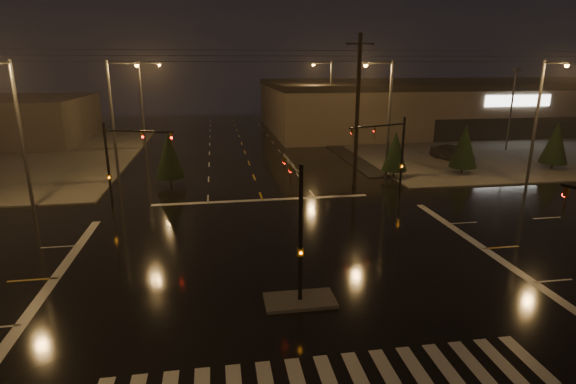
% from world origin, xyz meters
% --- Properties ---
extents(ground, '(140.00, 140.00, 0.00)m').
position_xyz_m(ground, '(0.00, 0.00, 0.00)').
color(ground, black).
rests_on(ground, ground).
extents(sidewalk_ne, '(36.00, 36.00, 0.12)m').
position_xyz_m(sidewalk_ne, '(30.00, 30.00, 0.06)').
color(sidewalk_ne, '#45433D').
rests_on(sidewalk_ne, ground).
extents(median_island, '(3.00, 1.60, 0.15)m').
position_xyz_m(median_island, '(0.00, -4.00, 0.07)').
color(median_island, '#45433D').
rests_on(median_island, ground).
extents(crosswalk, '(15.00, 2.60, 0.01)m').
position_xyz_m(crosswalk, '(0.00, -9.00, 0.01)').
color(crosswalk, beige).
rests_on(crosswalk, ground).
extents(stop_bar_far, '(16.00, 0.50, 0.01)m').
position_xyz_m(stop_bar_far, '(0.00, 11.00, 0.01)').
color(stop_bar_far, beige).
rests_on(stop_bar_far, ground).
extents(parking_lot, '(50.00, 24.00, 0.08)m').
position_xyz_m(parking_lot, '(35.00, 28.00, 0.04)').
color(parking_lot, black).
rests_on(parking_lot, ground).
extents(retail_building, '(60.20, 28.30, 7.20)m').
position_xyz_m(retail_building, '(35.00, 45.99, 3.84)').
color(retail_building, brown).
rests_on(retail_building, ground).
extents(signal_mast_median, '(0.25, 4.59, 6.00)m').
position_xyz_m(signal_mast_median, '(0.00, -3.07, 3.75)').
color(signal_mast_median, black).
rests_on(signal_mast_median, ground).
extents(signal_mast_ne, '(4.84, 1.86, 6.00)m').
position_xyz_m(signal_mast_ne, '(9.50, 10.14, 3.79)').
color(signal_mast_ne, black).
rests_on(signal_mast_ne, ground).
extents(signal_mast_nw, '(4.84, 1.86, 6.00)m').
position_xyz_m(signal_mast_nw, '(-9.50, 10.14, 3.79)').
color(signal_mast_nw, black).
rests_on(signal_mast_nw, ground).
extents(streetlight_1, '(2.77, 0.32, 10.00)m').
position_xyz_m(streetlight_1, '(-11.18, 18.00, 5.80)').
color(streetlight_1, '#38383A').
rests_on(streetlight_1, ground).
extents(streetlight_2, '(2.77, 0.32, 10.00)m').
position_xyz_m(streetlight_2, '(-11.18, 34.00, 5.80)').
color(streetlight_2, '#38383A').
rests_on(streetlight_2, ground).
extents(streetlight_3, '(2.77, 0.32, 10.00)m').
position_xyz_m(streetlight_3, '(11.18, 16.00, 5.80)').
color(streetlight_3, '#38383A').
rests_on(streetlight_3, ground).
extents(streetlight_4, '(2.77, 0.32, 10.00)m').
position_xyz_m(streetlight_4, '(11.18, 36.00, 5.80)').
color(streetlight_4, '#38383A').
rests_on(streetlight_4, ground).
extents(streetlight_5, '(0.32, 2.77, 10.00)m').
position_xyz_m(streetlight_5, '(-16.00, 11.18, 5.80)').
color(streetlight_5, '#38383A').
rests_on(streetlight_5, ground).
extents(streetlight_6, '(0.32, 2.77, 10.00)m').
position_xyz_m(streetlight_6, '(22.00, 11.18, 5.80)').
color(streetlight_6, '#38383A').
rests_on(streetlight_6, ground).
extents(utility_pole_1, '(2.20, 0.32, 12.00)m').
position_xyz_m(utility_pole_1, '(8.00, 14.00, 6.13)').
color(utility_pole_1, black).
rests_on(utility_pole_1, ground).
extents(conifer_0, '(2.19, 2.19, 4.13)m').
position_xyz_m(conifer_0, '(12.16, 15.79, 2.41)').
color(conifer_0, black).
rests_on(conifer_0, ground).
extents(conifer_1, '(2.44, 2.44, 4.52)m').
position_xyz_m(conifer_1, '(18.81, 16.07, 2.61)').
color(conifer_1, black).
rests_on(conifer_1, ground).
extents(conifer_2, '(2.48, 2.48, 4.58)m').
position_xyz_m(conifer_2, '(28.24, 16.41, 2.64)').
color(conifer_2, black).
rests_on(conifer_2, ground).
extents(conifer_3, '(2.42, 2.42, 4.48)m').
position_xyz_m(conifer_3, '(-7.03, 16.32, 2.59)').
color(conifer_3, black).
rests_on(conifer_3, ground).
extents(car_parked, '(3.34, 5.36, 1.70)m').
position_xyz_m(car_parked, '(20.92, 21.78, 0.85)').
color(car_parked, black).
rests_on(car_parked, ground).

